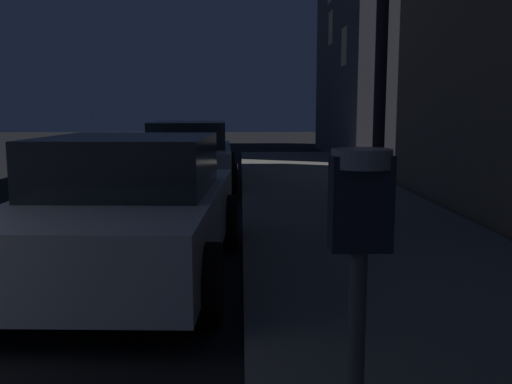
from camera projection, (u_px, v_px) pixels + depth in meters
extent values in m
cube|color=#232838|center=(360.00, 203.00, 1.75)|extent=(0.19, 0.11, 0.30)
cylinder|color=#999EA5|center=(362.00, 158.00, 1.73)|extent=(0.19, 0.19, 0.06)
cube|color=black|center=(343.00, 190.00, 1.75)|extent=(0.01, 0.08, 0.11)
cube|color=silver|center=(129.00, 222.00, 5.66)|extent=(2.00, 4.09, 0.64)
cube|color=#1E2328|center=(129.00, 164.00, 5.64)|extent=(1.69, 1.96, 0.56)
cylinder|color=black|center=(81.00, 221.00, 6.94)|extent=(0.25, 0.67, 0.66)
cylinder|color=black|center=(229.00, 221.00, 6.90)|extent=(0.25, 0.67, 0.66)
cylinder|color=black|center=(207.00, 283.00, 4.44)|extent=(0.25, 0.67, 0.66)
cube|color=#B7B7BF|center=(190.00, 161.00, 12.34)|extent=(1.92, 4.44, 0.64)
cube|color=#1E2328|center=(189.00, 135.00, 12.05)|extent=(1.63, 2.19, 0.56)
cylinder|color=black|center=(156.00, 166.00, 13.67)|extent=(0.24, 0.67, 0.66)
cylinder|color=black|center=(230.00, 165.00, 13.77)|extent=(0.24, 0.67, 0.66)
cylinder|color=black|center=(140.00, 180.00, 10.98)|extent=(0.24, 0.67, 0.66)
cylinder|color=black|center=(232.00, 179.00, 11.08)|extent=(0.24, 0.67, 0.66)
cylinder|color=black|center=(383.00, 15.00, 7.27)|extent=(0.16, 0.16, 5.53)
cube|color=#4C4C56|center=(429.00, 16.00, 19.96)|extent=(6.80, 8.86, 9.98)
cube|color=#F2D17F|center=(331.00, 28.00, 20.58)|extent=(0.06, 0.90, 1.20)
cube|color=#F2D17F|center=(345.00, 46.00, 17.93)|extent=(0.06, 0.90, 1.20)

